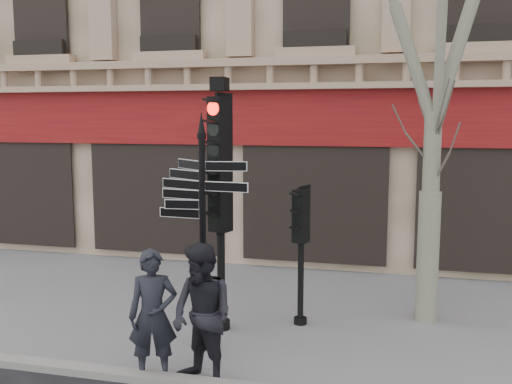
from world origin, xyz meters
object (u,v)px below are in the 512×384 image
fingerpost (202,191)px  pedestrian_a (153,316)px  traffic_signal_secondary (301,231)px  pedestrian_b (202,316)px  traffic_signal_main (220,173)px

fingerpost → pedestrian_a: bearing=-89.6°
fingerpost → pedestrian_a: 2.00m
traffic_signal_secondary → pedestrian_b: (-0.89, -2.61, -0.69)m
fingerpost → traffic_signal_secondary: 2.08m
traffic_signal_secondary → pedestrian_a: size_ratio=1.30×
fingerpost → pedestrian_b: (0.41, -1.21, -1.51)m
traffic_signal_secondary → pedestrian_a: 3.15m
traffic_signal_main → pedestrian_a: bearing=-83.7°
traffic_signal_secondary → pedestrian_a: (-1.61, -2.61, -0.75)m
fingerpost → traffic_signal_secondary: (1.30, 1.40, -0.82)m
traffic_signal_main → pedestrian_b: traffic_signal_main is taller
traffic_signal_main → traffic_signal_secondary: (1.27, 0.56, -1.02)m
pedestrian_b → fingerpost: bearing=136.8°
traffic_signal_main → pedestrian_a: size_ratio=2.31×
pedestrian_a → fingerpost: bearing=56.3°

